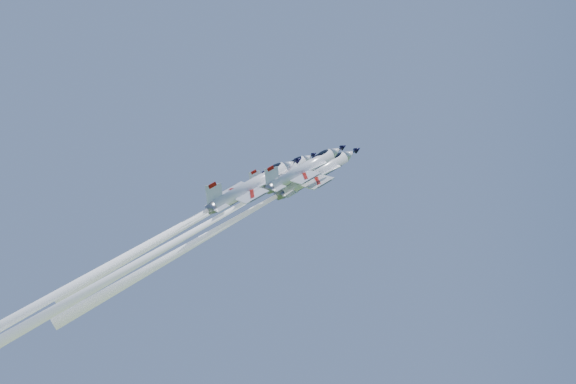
% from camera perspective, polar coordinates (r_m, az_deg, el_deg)
% --- Properties ---
extents(jet_lead, '(36.05, 29.35, 38.50)m').
position_cam_1_polar(jet_lead, '(106.86, -5.20, -2.75)').
color(jet_lead, white).
extents(jet_left, '(31.22, 25.69, 33.97)m').
position_cam_1_polar(jet_left, '(111.97, -7.59, -2.17)').
color(jet_left, white).
extents(jet_right, '(39.49, 32.93, 43.96)m').
position_cam_1_polar(jet_right, '(100.81, -9.12, -3.91)').
color(jet_right, white).
extents(jet_slot, '(44.92, 37.50, 50.15)m').
position_cam_1_polar(jet_slot, '(101.05, -15.74, -6.37)').
color(jet_slot, white).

